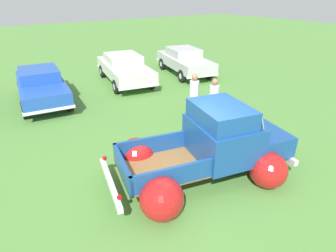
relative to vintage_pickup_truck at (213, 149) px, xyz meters
name	(u,v)px	position (x,y,z in m)	size (l,w,h in m)	color
ground_plane	(198,177)	(-0.38, 0.09, -0.76)	(80.00, 80.00, 0.00)	#548C3D
vintage_pickup_truck	(213,149)	(0.00, 0.00, 0.00)	(4.92, 3.52, 1.96)	black
show_car_1	(41,85)	(-2.27, 8.02, 0.02)	(2.35, 4.66, 1.43)	black
show_car_2	(124,68)	(1.91, 8.63, 0.03)	(2.75, 4.97, 1.43)	black
show_car_3	(184,60)	(5.48, 8.21, 0.02)	(2.74, 4.78, 1.43)	black
spectator_0	(194,94)	(1.87, 3.00, 0.23)	(0.41, 0.54, 1.73)	navy
spectator_1	(214,98)	(2.23, 2.35, 0.19)	(0.53, 0.43, 1.66)	black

